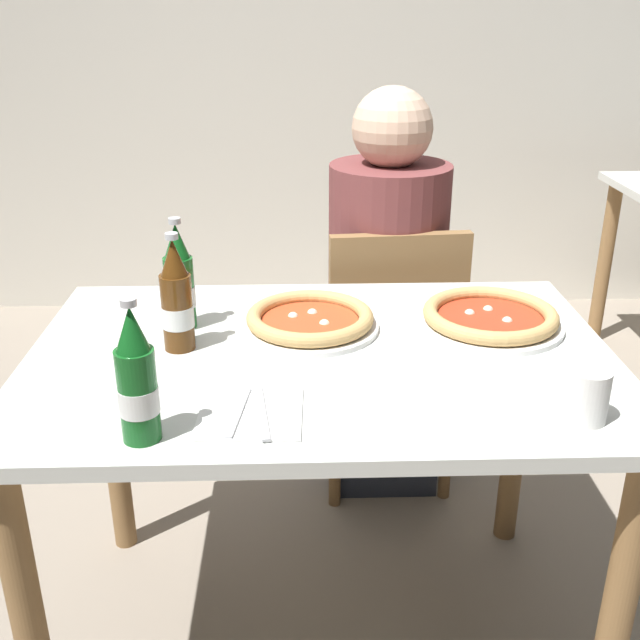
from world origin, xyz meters
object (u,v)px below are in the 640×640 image
object	(u,v)px
beer_bottle_center	(177,301)
napkin_with_cutlery	(251,413)
paper_cup	(587,395)
pizza_margherita_near	(490,317)
chair_behind_table	(388,344)
diner_seated	(386,305)
beer_bottle_right	(179,282)
dining_table_main	(321,401)
beer_bottle_left	(137,382)
pizza_marinara_far	(310,320)

from	to	relation	value
beer_bottle_center	napkin_with_cutlery	xyz separation A→B (m)	(0.16, -0.28, -0.10)
paper_cup	pizza_margherita_near	bearing A→B (deg)	99.22
chair_behind_table	diner_seated	size ratio (longest dim) A/B	0.70
beer_bottle_right	napkin_with_cutlery	distance (m)	0.44
dining_table_main	beer_bottle_right	world-z (taller)	beer_bottle_right
diner_seated	beer_bottle_left	bearing A→B (deg)	-117.94
chair_behind_table	pizza_marinara_far	distance (m)	0.62
dining_table_main	beer_bottle_right	distance (m)	0.40
beer_bottle_right	beer_bottle_left	bearing A→B (deg)	-90.45
beer_bottle_center	beer_bottle_right	xyz separation A→B (m)	(-0.01, 0.11, 0.00)
beer_bottle_center	napkin_with_cutlery	bearing A→B (deg)	-60.09
chair_behind_table	beer_bottle_left	size ratio (longest dim) A/B	3.44
beer_bottle_left	beer_bottle_right	bearing A→B (deg)	89.55
pizza_marinara_far	diner_seated	bearing A→B (deg)	66.62
pizza_marinara_far	napkin_with_cutlery	bearing A→B (deg)	-106.85
chair_behind_table	napkin_with_cutlery	bearing A→B (deg)	63.14
beer_bottle_left	beer_bottle_right	world-z (taller)	same
dining_table_main	pizza_margherita_near	world-z (taller)	pizza_margherita_near
pizza_margherita_near	pizza_marinara_far	xyz separation A→B (m)	(-0.40, -0.00, 0.00)
chair_behind_table	beer_bottle_left	bearing A→B (deg)	55.90
dining_table_main	diner_seated	distance (m)	0.70
beer_bottle_left	beer_bottle_center	world-z (taller)	same
beer_bottle_left	paper_cup	world-z (taller)	beer_bottle_left
pizza_margherita_near	paper_cup	world-z (taller)	paper_cup
pizza_marinara_far	beer_bottle_center	bearing A→B (deg)	-161.92
pizza_marinara_far	beer_bottle_left	xyz separation A→B (m)	(-0.28, -0.44, 0.08)
dining_table_main	beer_bottle_center	distance (m)	0.36
dining_table_main	pizza_margherita_near	size ratio (longest dim) A/B	3.73
dining_table_main	pizza_margherita_near	distance (m)	0.42
diner_seated	beer_bottle_left	world-z (taller)	diner_seated
pizza_margherita_near	beer_bottle_center	xyz separation A→B (m)	(-0.67, -0.09, 0.08)
chair_behind_table	pizza_margherita_near	distance (m)	0.59
dining_table_main	beer_bottle_right	bearing A→B (deg)	155.03
dining_table_main	pizza_marinara_far	distance (m)	0.18
pizza_marinara_far	dining_table_main	bearing A→B (deg)	-80.51
dining_table_main	chair_behind_table	world-z (taller)	chair_behind_table
dining_table_main	napkin_with_cutlery	size ratio (longest dim) A/B	6.30
dining_table_main	beer_bottle_left	xyz separation A→B (m)	(-0.30, -0.32, 0.22)
chair_behind_table	pizza_margherita_near	size ratio (longest dim) A/B	2.64
dining_table_main	chair_behind_table	bearing A→B (deg)	70.14
pizza_margherita_near	beer_bottle_center	bearing A→B (deg)	-172.21
chair_behind_table	pizza_marinara_far	bearing A→B (deg)	59.37
diner_seated	beer_bottle_right	size ratio (longest dim) A/B	4.89
napkin_with_cutlery	diner_seated	bearing A→B (deg)	69.19
pizza_marinara_far	beer_bottle_right	bearing A→B (deg)	175.47
diner_seated	pizza_margherita_near	xyz separation A→B (m)	(0.16, -0.54, 0.19)
chair_behind_table	diner_seated	distance (m)	0.11
beer_bottle_left	paper_cup	size ratio (longest dim) A/B	2.60
napkin_with_cutlery	paper_cup	distance (m)	0.58
pizza_margherita_near	beer_bottle_right	distance (m)	0.68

